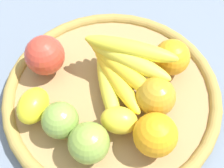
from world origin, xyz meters
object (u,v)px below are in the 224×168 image
(lemon_1, at_px, (33,106))
(orange_0, at_px, (155,135))
(apple_1, at_px, (45,55))
(lemon_0, at_px, (119,120))
(apple_3, at_px, (156,97))
(orange_1, at_px, (172,57))
(apple_2, at_px, (89,143))
(apple_0, at_px, (60,120))
(banana_bunch, at_px, (121,68))

(lemon_1, bearing_deg, orange_0, -93.86)
(apple_1, bearing_deg, lemon_1, -173.61)
(lemon_1, xyz_separation_m, lemon_0, (0.01, -0.16, -0.00))
(apple_3, relative_size, apple_1, 0.93)
(apple_3, xyz_separation_m, apple_1, (0.05, 0.22, 0.00))
(apple_3, xyz_separation_m, lemon_0, (-0.05, 0.06, -0.01))
(orange_0, bearing_deg, orange_1, -2.93)
(lemon_0, bearing_deg, orange_1, -26.21)
(apple_3, height_order, orange_0, orange_0)
(lemon_1, relative_size, apple_2, 1.03)
(lemon_1, relative_size, apple_3, 1.00)
(apple_2, distance_m, apple_0, 0.07)
(lemon_1, bearing_deg, apple_0, -109.29)
(banana_bunch, distance_m, apple_3, 0.08)
(orange_1, distance_m, orange_0, 0.17)
(apple_3, distance_m, orange_1, 0.10)
(lemon_1, bearing_deg, banana_bunch, -53.90)
(lemon_0, bearing_deg, apple_2, 145.04)
(orange_0, relative_size, apple_0, 1.15)
(lemon_1, distance_m, apple_0, 0.06)
(banana_bunch, xyz_separation_m, lemon_0, (-0.10, -0.02, -0.02))
(apple_2, bearing_deg, apple_1, 39.53)
(apple_3, relative_size, orange_0, 0.96)
(orange_1, distance_m, apple_1, 0.25)
(lemon_1, bearing_deg, apple_2, -113.54)
(lemon_1, xyz_separation_m, apple_0, (-0.02, -0.06, 0.01))
(banana_bunch, relative_size, lemon_0, 2.75)
(banana_bunch, distance_m, orange_1, 0.11)
(apple_2, bearing_deg, lemon_0, -34.96)
(orange_0, xyz_separation_m, apple_1, (0.12, 0.23, 0.00))
(apple_1, bearing_deg, banana_bunch, -91.27)
(lemon_1, height_order, orange_0, orange_0)
(orange_1, height_order, apple_0, orange_1)
(banana_bunch, distance_m, lemon_0, 0.10)
(lemon_0, relative_size, apple_0, 1.01)
(banana_bunch, distance_m, lemon_1, 0.17)
(apple_3, height_order, apple_2, apple_3)
(orange_0, bearing_deg, lemon_1, 86.14)
(banana_bunch, bearing_deg, apple_0, 146.23)
(lemon_0, distance_m, apple_1, 0.20)
(lemon_1, relative_size, orange_0, 0.96)
(lemon_1, xyz_separation_m, apple_3, (0.06, -0.21, 0.01))
(orange_1, height_order, apple_1, apple_1)
(apple_3, height_order, lemon_0, apple_3)
(lemon_1, distance_m, apple_3, 0.22)
(lemon_1, relative_size, apple_0, 1.11)
(apple_3, bearing_deg, lemon_1, 105.65)
(apple_3, bearing_deg, apple_0, 117.33)
(lemon_0, xyz_separation_m, apple_2, (-0.06, 0.04, 0.01))
(apple_1, xyz_separation_m, apple_0, (-0.13, -0.07, -0.01))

